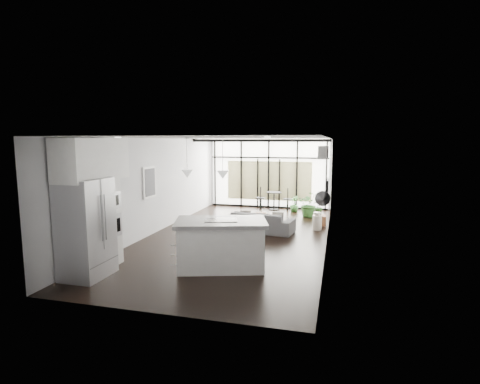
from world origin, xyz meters
The scene contains 28 objects.
floor centered at (0.00, 0.00, 0.00)m, with size 5.00×10.00×0.00m, color black.
ceiling centered at (0.00, 0.00, 2.80)m, with size 5.00×10.00×0.00m, color silver.
wall_left centered at (-2.50, 0.00, 1.40)m, with size 0.02×10.00×2.80m, color white.
wall_right centered at (2.50, 0.00, 1.40)m, with size 0.02×10.00×2.80m, color white.
wall_back centered at (0.00, 5.00, 1.40)m, with size 5.00×0.02×2.80m, color white.
wall_front centered at (0.00, -5.00, 1.40)m, with size 5.00×0.02×2.80m, color white.
glazing centered at (0.00, 4.88, 1.40)m, with size 5.00×0.20×2.80m, color black.
skylight centered at (0.00, 4.00, 2.77)m, with size 4.70×1.90×0.06m, color silver.
neighbour_building centered at (0.00, 4.95, 1.10)m, with size 3.50×0.02×1.60m, color beige.
island centered at (0.36, -2.67, 0.52)m, with size 1.92×1.14×1.05m, color white.
cooktop centered at (0.36, -2.67, 1.05)m, with size 0.68×0.45×0.01m, color black.
fridge centered at (-2.08, -3.85, 0.99)m, with size 0.77×0.96×1.99m, color #9FA0A4.
appliance_column centered at (-2.20, -3.15, 1.13)m, with size 0.58×0.61×2.25m, color white.
upper_cabinets centered at (-2.12, -3.50, 2.35)m, with size 0.62×1.75×0.86m, color white.
pendant_left centered at (-0.40, -2.65, 2.02)m, with size 0.26×0.26×0.18m, color silver.
pendant_right centered at (0.40, -2.65, 2.02)m, with size 0.26×0.26×0.18m, color silver.
sofa centered at (0.50, 0.75, 0.40)m, with size 2.06×0.60×0.80m, color #515154.
console_bench centered at (0.47, 0.55, 0.22)m, with size 1.39×0.35×0.45m, color brown.
pouf centered at (0.39, 1.47, 0.21)m, with size 0.53×0.53×0.42m, color beige.
crate centered at (2.20, 2.14, 0.16)m, with size 0.41×0.41×0.31m, color brown.
plant_tall centered at (1.77, 3.41, 0.36)m, with size 0.83×0.92×0.72m, color #336B2C.
plant_med centered at (1.15, 4.21, 0.17)m, with size 0.34×0.61×0.34m, color #336B2C.
plant_crate centered at (2.20, 2.14, 0.44)m, with size 0.31×0.56×0.25m, color #336B2C.
milk_can centered at (2.17, 1.41, 0.28)m, with size 0.28×0.28×0.55m, color silver.
bistro_set centered at (0.31, 4.43, 0.32)m, with size 1.35×0.54×0.65m, color black.
tv centered at (2.46, 1.00, 1.30)m, with size 0.05×1.10×0.65m, color black.
ac_unit centered at (2.38, -0.80, 2.45)m, with size 0.22×0.90×0.30m, color silver.
framed_art centered at (-2.47, -0.50, 1.55)m, with size 0.04×0.70×0.90m, color black.
Camera 1 is at (2.73, -10.11, 2.72)m, focal length 28.00 mm.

